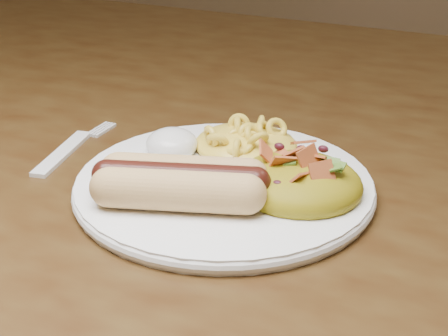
% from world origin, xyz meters
% --- Properties ---
extents(table, '(1.60, 0.90, 0.75)m').
position_xyz_m(table, '(0.00, 0.00, 0.66)').
color(table, '#433015').
rests_on(table, floor).
extents(plate, '(0.28, 0.28, 0.01)m').
position_xyz_m(plate, '(0.08, -0.16, 0.76)').
color(plate, white).
rests_on(plate, table).
extents(hotdog, '(0.12, 0.09, 0.03)m').
position_xyz_m(hotdog, '(0.07, -0.20, 0.78)').
color(hotdog, '#E0AC6E').
rests_on(hotdog, plate).
extents(mac_and_cheese, '(0.11, 0.10, 0.04)m').
position_xyz_m(mac_and_cheese, '(0.07, -0.09, 0.78)').
color(mac_and_cheese, yellow).
rests_on(mac_and_cheese, plate).
extents(sour_cream, '(0.05, 0.05, 0.03)m').
position_xyz_m(sour_cream, '(0.02, -0.13, 0.78)').
color(sour_cream, white).
rests_on(sour_cream, plate).
extents(taco_salad, '(0.10, 0.10, 0.05)m').
position_xyz_m(taco_salad, '(0.14, -0.15, 0.78)').
color(taco_salad, orange).
rests_on(taco_salad, plate).
extents(fork, '(0.05, 0.15, 0.00)m').
position_xyz_m(fork, '(-0.09, -0.15, 0.75)').
color(fork, silver).
rests_on(fork, table).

